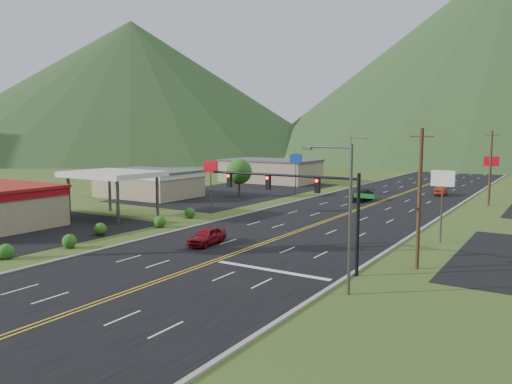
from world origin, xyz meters
The scene contains 21 objects.
ground centered at (0.00, 0.00, 0.00)m, with size 500.00×500.00×0.00m, color #334B1B.
road centered at (0.00, 0.00, 0.00)m, with size 20.00×460.00×0.04m, color black.
curb_east centered at (10.15, 0.00, 0.00)m, with size 0.30×460.00×0.14m, color gray.
traffic_signal centered at (6.48, 14.00, 5.33)m, with size 13.10×0.43×7.00m.
streetlight_east centered at (11.18, 10.00, 5.18)m, with size 3.28×0.25×9.00m.
streetlight_west centered at (-11.68, 70.00, 5.18)m, with size 3.28×0.25×9.00m.
gas_canopy centered at (-22.00, 22.00, 4.87)m, with size 10.00×8.00×5.30m.
building_west_mid centered at (-32.00, 38.00, 2.27)m, with size 14.40×10.40×4.10m.
building_west_far centered at (-28.00, 68.00, 2.26)m, with size 18.40×11.40×4.50m.
pole_sign_west_a centered at (-14.00, 30.00, 5.05)m, with size 2.00×0.18×6.40m.
pole_sign_west_b centered at (-14.00, 52.00, 5.05)m, with size 2.00×0.18×6.40m.
pole_sign_east_a centered at (13.00, 28.00, 5.05)m, with size 2.00×0.18×6.40m.
pole_sign_east_b centered at (13.00, 60.00, 5.05)m, with size 2.00×0.18×6.40m.
tree_west_a centered at (-20.00, 45.00, 3.89)m, with size 3.84×3.84×5.82m.
tree_west_b centered at (-25.00, 72.00, 3.89)m, with size 3.84×3.84×5.82m.
utility_pole_a centered at (13.50, 18.00, 5.13)m, with size 1.60×0.28×10.00m.
utility_pole_b centered at (13.50, 55.00, 5.13)m, with size 1.60×0.28×10.00m.
mountain_nw centered at (-148.49, 148.49, 30.00)m, with size 190.00×190.00×60.00m, color #1C3E1C.
car_red_near centered at (-3.95, 16.13, 0.74)m, with size 1.76×4.37×1.49m, color maroon.
car_dark_mid centered at (-2.43, 50.34, 0.76)m, with size 2.12×5.21×1.51m, color black.
car_red_far centered at (5.69, 63.24, 0.72)m, with size 1.52×4.35×1.43m, color maroon.
Camera 1 is at (22.21, -17.56, 9.61)m, focal length 35.00 mm.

